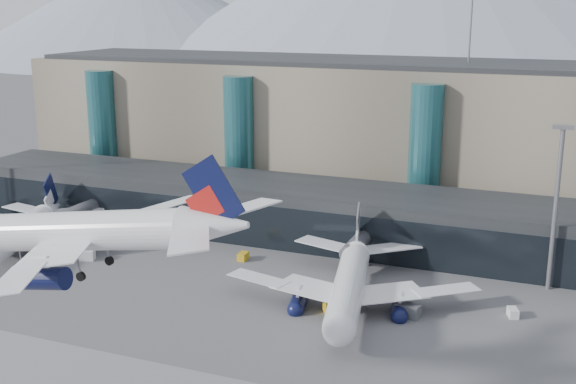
# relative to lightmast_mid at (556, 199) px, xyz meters

# --- Properties ---
(concourse) EXTENTS (170.00, 27.00, 10.00)m
(concourse) POSITION_rel_lightmast_mid_xyz_m (-30.02, 9.73, -9.45)
(concourse) COLOR black
(concourse) RESTS_ON ground
(terminal_main) EXTENTS (130.00, 30.00, 31.00)m
(terminal_main) POSITION_rel_lightmast_mid_xyz_m (-55.00, 42.00, 1.03)
(terminal_main) COLOR gray
(terminal_main) RESTS_ON ground
(teal_towers) EXTENTS (116.40, 19.40, 46.00)m
(teal_towers) POSITION_rel_lightmast_mid_xyz_m (-44.99, 26.01, -0.41)
(teal_towers) COLOR #245E66
(teal_towers) RESTS_ON ground
(lightmast_mid) EXTENTS (3.00, 1.20, 25.60)m
(lightmast_mid) POSITION_rel_lightmast_mid_xyz_m (0.00, 0.00, 0.00)
(lightmast_mid) COLOR slate
(lightmast_mid) RESTS_ON ground
(hero_jet) EXTENTS (32.35, 33.55, 10.80)m
(hero_jet) POSITION_rel_lightmast_mid_xyz_m (-38.62, -57.58, 8.42)
(hero_jet) COLOR silver
(hero_jet) RESTS_ON ground
(jet_parked_left) EXTENTS (36.41, 38.26, 12.28)m
(jet_parked_left) POSITION_rel_lightmast_mid_xyz_m (-87.90, -15.52, -9.77)
(jet_parked_left) COLOR silver
(jet_parked_left) RESTS_ON ground
(jet_parked_mid) EXTENTS (38.40, 39.31, 12.65)m
(jet_parked_mid) POSITION_rel_lightmast_mid_xyz_m (-27.11, -15.44, -9.63)
(jet_parked_mid) COLOR silver
(jet_parked_mid) RESTS_ON ground
(veh_a) EXTENTS (3.52, 2.70, 1.75)m
(veh_a) POSITION_rel_lightmast_mid_xyz_m (-74.49, -15.82, -13.54)
(veh_a) COLOR silver
(veh_a) RESTS_ON ground
(veh_b) EXTENTS (1.45, 2.28, 1.29)m
(veh_b) POSITION_rel_lightmast_mid_xyz_m (-49.31, -5.78, -13.77)
(veh_b) COLOR gold
(veh_b) RESTS_ON ground
(veh_c) EXTENTS (3.68, 2.45, 1.88)m
(veh_c) POSITION_rel_lightmast_mid_xyz_m (-17.86, -18.25, -13.48)
(veh_c) COLOR #4C4C51
(veh_c) RESTS_ON ground
(veh_g) EXTENTS (1.90, 2.44, 1.25)m
(veh_g) POSITION_rel_lightmast_mid_xyz_m (-4.12, -12.77, -13.79)
(veh_g) COLOR silver
(veh_g) RESTS_ON ground
(veh_h) EXTENTS (3.97, 3.53, 1.96)m
(veh_h) POSITION_rel_lightmast_mid_xyz_m (-27.67, -20.55, -13.44)
(veh_h) COLOR gold
(veh_h) RESTS_ON ground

